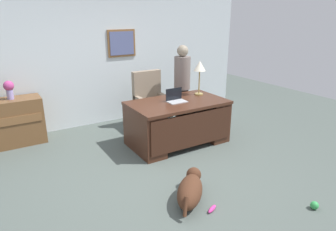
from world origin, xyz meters
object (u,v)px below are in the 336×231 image
object	(u,v)px
armchair	(151,104)
dog_toy_bone	(212,209)
vase_with_flowers	(9,88)
person_standing	(182,86)
laptop	(176,98)
desk_lamp	(200,68)
dog_toy_ball	(314,205)
dog_lying	(190,190)
desk	(178,121)

from	to	relation	value
armchair	dog_toy_bone	bearing A→B (deg)	-103.91
vase_with_flowers	person_standing	bearing A→B (deg)	-14.69
laptop	desk_lamp	xyz separation A→B (m)	(0.62, 0.16, 0.44)
desk_lamp	dog_toy_ball	world-z (taller)	desk_lamp
dog_lying	vase_with_flowers	size ratio (longest dim) A/B	2.18
dog_lying	vase_with_flowers	bearing A→B (deg)	118.30
desk	vase_with_flowers	world-z (taller)	vase_with_flowers
dog_lying	desk_lamp	xyz separation A→B (m)	(1.43, 1.76, 1.12)
person_standing	dog_lying	bearing A→B (deg)	-121.52
dog_toy_ball	desk_lamp	bearing A→B (deg)	84.58
dog_lying	dog_toy_ball	distance (m)	1.50
desk	vase_with_flowers	bearing A→B (deg)	148.90
dog_lying	dog_toy_bone	xyz separation A→B (m)	(0.10, -0.31, -0.13)
vase_with_flowers	desk_lamp	bearing A→B (deg)	-22.75
desk	dog_toy_bone	distance (m)	2.04
armchair	dog_toy_ball	world-z (taller)	armchair
desk	armchair	bearing A→B (deg)	92.17
vase_with_flowers	dog_toy_bone	world-z (taller)	vase_with_flowers
laptop	dog_lying	bearing A→B (deg)	-116.76
desk_lamp	vase_with_flowers	distance (m)	3.34
desk	armchair	distance (m)	0.96
person_standing	dog_lying	xyz separation A→B (m)	(-1.38, -2.25, -0.70)
desk	desk_lamp	xyz separation A→B (m)	(0.59, 0.21, 0.86)
laptop	dog_toy_ball	distance (m)	2.67
person_standing	dog_toy_bone	size ratio (longest dim) A/B	9.48
desk	dog_toy_bone	world-z (taller)	desk
person_standing	desk_lamp	distance (m)	0.65
desk	desk_lamp	size ratio (longest dim) A/B	2.67
desk	dog_toy_ball	bearing A→B (deg)	-82.22
person_standing	laptop	distance (m)	0.87
armchair	dog_toy_ball	bearing A→B (deg)	-83.78
dog_lying	vase_with_flowers	xyz separation A→B (m)	(-1.64, 3.04, 0.87)
laptop	desk_lamp	size ratio (longest dim) A/B	0.51
desk_lamp	armchair	bearing A→B (deg)	129.88
armchair	person_standing	bearing A→B (deg)	-23.93
person_standing	dog_toy_ball	distance (m)	3.29
laptop	vase_with_flowers	world-z (taller)	vase_with_flowers
person_standing	dog_toy_bone	bearing A→B (deg)	-116.55
laptop	dog_toy_bone	size ratio (longest dim) A/B	1.83
dog_lying	laptop	xyz separation A→B (m)	(0.81, 1.60, 0.68)
desk	dog_toy_ball	world-z (taller)	desk
desk_lamp	dog_toy_ball	bearing A→B (deg)	-95.42
person_standing	armchair	bearing A→B (deg)	156.07
armchair	dog_toy_bone	size ratio (longest dim) A/B	6.58
armchair	laptop	world-z (taller)	armchair
laptop	dog_toy_ball	bearing A→B (deg)	-81.69
desk	laptop	xyz separation A→B (m)	(-0.03, 0.05, 0.41)
laptop	dog_toy_ball	size ratio (longest dim) A/B	3.27
person_standing	dog_toy_bone	distance (m)	2.98
person_standing	desk_lamp	size ratio (longest dim) A/B	2.62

